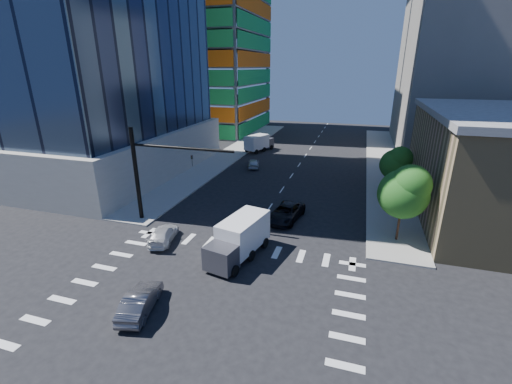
% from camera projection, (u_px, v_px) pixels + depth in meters
% --- Properties ---
extents(ground, '(160.00, 160.00, 0.00)m').
position_uv_depth(ground, '(194.00, 317.00, 20.75)').
color(ground, black).
rests_on(ground, ground).
extents(road_markings, '(20.00, 20.00, 0.01)m').
position_uv_depth(road_markings, '(194.00, 317.00, 20.75)').
color(road_markings, silver).
rests_on(road_markings, ground).
extents(sidewalk_ne, '(5.00, 60.00, 0.15)m').
position_uv_depth(sidewalk_ne, '(383.00, 164.00, 53.21)').
color(sidewalk_ne, gray).
rests_on(sidewalk_ne, ground).
extents(sidewalk_nw, '(5.00, 60.00, 0.15)m').
position_uv_depth(sidewalk_nw, '(233.00, 153.00, 60.06)').
color(sidewalk_nw, gray).
rests_on(sidewalk_nw, ground).
extents(construction_building, '(25.16, 34.50, 70.60)m').
position_uv_depth(construction_building, '(202.00, 17.00, 75.38)').
color(construction_building, slate).
rests_on(construction_building, ground).
extents(bg_building_ne, '(24.00, 30.00, 28.00)m').
position_uv_depth(bg_building_ne, '(480.00, 69.00, 57.91)').
color(bg_building_ne, slate).
rests_on(bg_building_ne, ground).
extents(signal_mast_nw, '(10.20, 0.40, 9.00)m').
position_uv_depth(signal_mast_nw, '(149.00, 167.00, 31.92)').
color(signal_mast_nw, black).
rests_on(signal_mast_nw, sidewalk_nw).
extents(tree_south, '(4.16, 4.16, 6.82)m').
position_uv_depth(tree_south, '(406.00, 191.00, 28.16)').
color(tree_south, '#382316').
rests_on(tree_south, sidewalk_ne).
extents(tree_north, '(3.54, 3.52, 5.78)m').
position_uv_depth(tree_north, '(397.00, 163.00, 39.09)').
color(tree_north, '#382316').
rests_on(tree_north, sidewalk_ne).
extents(car_nb_far, '(3.32, 5.77, 1.51)m').
position_uv_depth(car_nb_far, '(286.00, 213.00, 33.78)').
color(car_nb_far, black).
rests_on(car_nb_far, ground).
extents(car_sb_near, '(2.82, 4.74, 1.29)m').
position_uv_depth(car_sb_near, '(163.00, 234.00, 29.63)').
color(car_sb_near, white).
rests_on(car_sb_near, ground).
extents(car_sb_mid, '(2.62, 4.25, 1.35)m').
position_uv_depth(car_sb_mid, '(254.00, 163.00, 51.27)').
color(car_sb_mid, silver).
rests_on(car_sb_mid, ground).
extents(car_sb_cross, '(2.42, 4.54, 1.42)m').
position_uv_depth(car_sb_cross, '(140.00, 301.00, 21.11)').
color(car_sb_cross, '#59575D').
rests_on(car_sb_cross, ground).
extents(box_truck_near, '(3.69, 6.32, 3.11)m').
position_uv_depth(box_truck_near, '(237.00, 243.00, 26.73)').
color(box_truck_near, black).
rests_on(box_truck_near, ground).
extents(box_truck_far, '(4.25, 6.07, 2.93)m').
position_uv_depth(box_truck_far, '(260.00, 144.00, 61.45)').
color(box_truck_far, black).
rests_on(box_truck_far, ground).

